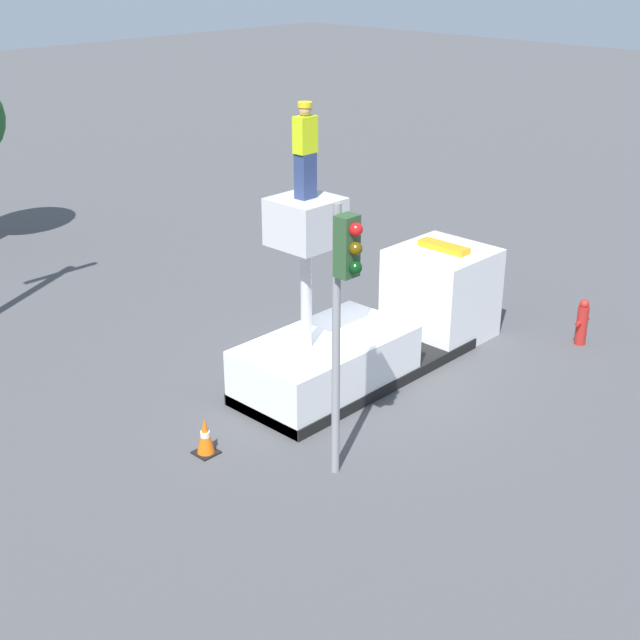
% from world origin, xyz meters
% --- Properties ---
extents(ground_plane, '(120.00, 120.00, 0.00)m').
position_xyz_m(ground_plane, '(0.00, 0.00, 0.00)').
color(ground_plane, '#4C4C4F').
extents(bucket_truck, '(6.75, 2.10, 4.21)m').
position_xyz_m(bucket_truck, '(0.65, 0.00, 0.90)').
color(bucket_truck, black).
rests_on(bucket_truck, ground).
extents(worker, '(0.40, 0.26, 1.75)m').
position_xyz_m(worker, '(-1.57, 0.00, 5.09)').
color(worker, navy).
rests_on(worker, bucket_truck).
extents(traffic_light_pole, '(0.34, 0.57, 4.86)m').
position_xyz_m(traffic_light_pole, '(-3.08, -2.33, 3.45)').
color(traffic_light_pole, gray).
rests_on(traffic_light_pole, ground).
extents(fire_hydrant, '(0.50, 0.26, 1.10)m').
position_xyz_m(fire_hydrant, '(4.72, -2.64, 0.54)').
color(fire_hydrant, '#B2231E').
rests_on(fire_hydrant, ground).
extents(traffic_cone_rear, '(0.41, 0.41, 0.73)m').
position_xyz_m(traffic_cone_rear, '(-4.28, -0.10, 0.35)').
color(traffic_cone_rear, black).
rests_on(traffic_cone_rear, ground).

